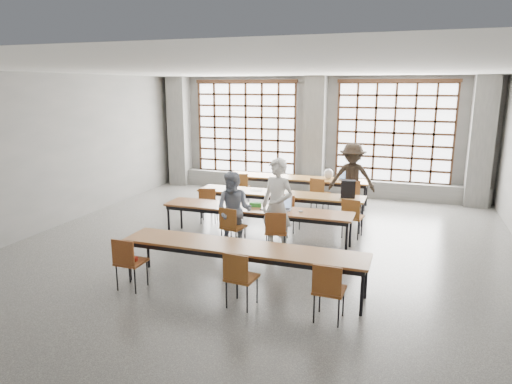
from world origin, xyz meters
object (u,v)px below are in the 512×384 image
(phone, at_px, (263,210))
(plastic_bag, at_px, (328,174))
(desk_row_b, at_px, (280,195))
(student_female, at_px, (234,210))
(chair_mid_left, at_px, (208,201))
(laptop_front, at_px, (283,206))
(chair_near_mid, at_px, (239,274))
(student_back, at_px, (352,178))
(chair_front_left, at_px, (231,224))
(student_male, at_px, (277,207))
(chair_mid_centre, at_px, (288,209))
(desk_row_d, at_px, (242,250))
(chair_near_right, at_px, (328,286))
(green_box, at_px, (255,205))
(desk_row_c, at_px, (256,211))
(chair_near_left, at_px, (128,259))
(desk_row_a, at_px, (296,180))
(chair_front_right, at_px, (276,228))
(chair_back_mid, at_px, (319,191))
(chair_mid_right, at_px, (352,214))
(chair_back_left, at_px, (241,185))
(backpack, at_px, (348,189))
(chair_back_right, at_px, (351,193))
(mouse, at_px, (301,211))
(laptop_back, at_px, (345,177))
(red_pouch, at_px, (131,259))

(phone, bearing_deg, plastic_bag, 78.94)
(desk_row_b, distance_m, student_female, 2.03)
(chair_mid_left, relative_size, laptop_front, 2.21)
(desk_row_b, relative_size, student_female, 2.56)
(chair_near_mid, relative_size, student_back, 0.49)
(chair_front_left, height_order, student_male, student_male)
(chair_mid_centre, distance_m, laptop_front, 0.80)
(student_male, height_order, student_back, student_male)
(desk_row_d, relative_size, chair_mid_left, 4.55)
(chair_near_right, relative_size, green_box, 3.52)
(desk_row_c, relative_size, chair_near_left, 4.55)
(desk_row_a, distance_m, chair_front_right, 4.14)
(chair_back_mid, relative_size, chair_front_left, 1.00)
(laptop_front, bearing_deg, green_box, -177.17)
(chair_front_right, relative_size, plastic_bag, 3.08)
(chair_back_mid, relative_size, phone, 6.77)
(chair_front_left, height_order, phone, chair_front_left)
(chair_mid_right, xyz_separation_m, chair_near_right, (0.16, -3.76, 0.00))
(chair_back_left, height_order, chair_near_mid, same)
(laptop_front, xyz_separation_m, backpack, (1.14, 1.43, 0.14))
(chair_back_left, distance_m, plastic_bag, 2.41)
(chair_back_right, xyz_separation_m, mouse, (-0.65, -2.85, 0.21))
(desk_row_a, distance_m, student_female, 3.97)
(desk_row_a, bearing_deg, student_male, -81.17)
(laptop_back, relative_size, mouse, 3.82)
(chair_back_left, relative_size, plastic_bag, 3.08)
(backpack, bearing_deg, mouse, -123.56)
(desk_row_b, bearing_deg, chair_back_left, 137.82)
(chair_near_mid, bearing_deg, student_back, 81.61)
(green_box, xyz_separation_m, backpack, (1.73, 1.46, 0.15))
(chair_near_mid, xyz_separation_m, phone, (-0.54, 2.79, 0.20))
(desk_row_b, bearing_deg, chair_near_mid, -81.62)
(student_back, distance_m, backpack, 1.42)
(red_pouch, bearing_deg, chair_near_right, -1.42)
(mouse, relative_size, plastic_bag, 0.34)
(laptop_front, distance_m, phone, 0.42)
(desk_row_d, height_order, chair_near_left, chair_near_left)
(chair_mid_left, distance_m, laptop_back, 3.92)
(desk_row_d, relative_size, backpack, 10.00)
(student_male, bearing_deg, chair_back_mid, 106.28)
(desk_row_c, bearing_deg, chair_mid_left, 150.03)
(chair_front_right, bearing_deg, student_female, 172.05)
(phone, bearing_deg, mouse, 5.93)
(chair_near_left, bearing_deg, student_female, 70.02)
(chair_near_mid, bearing_deg, desk_row_b, 98.38)
(chair_back_left, relative_size, chair_back_right, 1.00)
(mouse, height_order, red_pouch, mouse)
(laptop_back, bearing_deg, chair_back_left, -164.89)
(desk_row_a, distance_m, chair_back_mid, 1.01)
(mouse, bearing_deg, backpack, 65.05)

